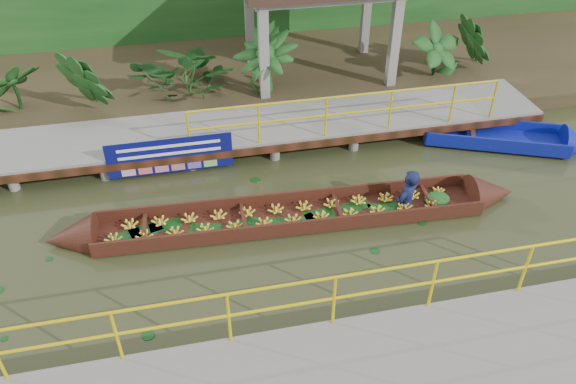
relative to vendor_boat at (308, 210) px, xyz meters
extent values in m
plane|color=#32351A|center=(-1.24, -0.28, -0.24)|extent=(80.00, 80.00, 0.00)
cube|color=#2E2617|center=(-1.24, 7.22, -0.01)|extent=(30.00, 8.00, 0.45)
cube|color=gray|center=(-1.24, 3.22, 0.26)|extent=(16.00, 2.00, 0.15)
cube|color=black|center=(-1.24, 2.22, 0.18)|extent=(16.00, 0.12, 0.18)
cylinder|color=yellow|center=(1.51, 2.27, 1.34)|extent=(7.50, 0.05, 0.05)
cylinder|color=yellow|center=(1.51, 2.27, 0.89)|extent=(7.50, 0.05, 0.05)
cylinder|color=yellow|center=(1.51, 2.27, 0.84)|extent=(0.05, 0.05, 1.00)
cylinder|color=gray|center=(-5.24, 2.42, -0.02)|extent=(0.24, 0.24, 0.55)
cylinder|color=gray|center=(-5.24, 4.02, -0.02)|extent=(0.24, 0.24, 0.55)
cylinder|color=gray|center=(-3.24, 2.42, -0.02)|extent=(0.24, 0.24, 0.55)
cylinder|color=gray|center=(-3.24, 4.02, -0.02)|extent=(0.24, 0.24, 0.55)
cylinder|color=gray|center=(-1.24, 2.42, -0.02)|extent=(0.24, 0.24, 0.55)
cylinder|color=gray|center=(-1.24, 4.02, -0.02)|extent=(0.24, 0.24, 0.55)
cylinder|color=gray|center=(0.76, 2.42, -0.02)|extent=(0.24, 0.24, 0.55)
cylinder|color=gray|center=(0.76, 4.02, -0.02)|extent=(0.24, 0.24, 0.55)
cylinder|color=gray|center=(2.76, 2.42, -0.02)|extent=(0.24, 0.24, 0.55)
cylinder|color=gray|center=(2.76, 4.02, -0.02)|extent=(0.24, 0.24, 0.55)
cylinder|color=gray|center=(4.76, 2.42, -0.02)|extent=(0.24, 0.24, 0.55)
cylinder|color=gray|center=(4.76, 4.02, -0.02)|extent=(0.24, 0.24, 0.55)
cylinder|color=gray|center=(-1.24, 2.42, -0.02)|extent=(0.24, 0.24, 0.55)
cylinder|color=yellow|center=(-0.24, -3.33, 1.41)|extent=(10.00, 0.05, 0.05)
cylinder|color=yellow|center=(-0.24, -3.33, 0.96)|extent=(10.00, 0.05, 0.05)
cylinder|color=yellow|center=(-0.24, -3.33, 0.91)|extent=(0.05, 0.05, 1.00)
cube|color=gray|center=(-0.04, 4.82, 1.36)|extent=(0.25, 0.25, 2.80)
cube|color=gray|center=(3.56, 4.82, 1.36)|extent=(0.25, 0.25, 2.80)
cube|color=gray|center=(-0.04, 7.22, 1.36)|extent=(0.25, 0.25, 2.80)
cube|color=gray|center=(3.56, 7.22, 1.36)|extent=(0.25, 0.25, 2.80)
cube|color=black|center=(-0.36, 0.02, -0.18)|extent=(8.05, 1.36, 0.06)
cube|color=black|center=(-0.34, 0.52, -0.04)|extent=(8.01, 0.42, 0.34)
cube|color=black|center=(-0.38, -0.48, -0.04)|extent=(8.01, 0.42, 0.34)
cone|color=black|center=(-4.81, 0.22, -0.10)|extent=(1.04, 1.01, 0.96)
cone|color=black|center=(4.10, -0.18, -0.10)|extent=(1.04, 1.01, 0.96)
ellipsoid|color=#144015|center=(2.84, -0.13, -0.08)|extent=(0.58, 0.47, 0.26)
imported|color=#10163B|center=(2.14, -0.10, 0.72)|extent=(0.76, 0.71, 1.74)
cube|color=#0D178F|center=(5.34, 1.93, -0.12)|extent=(3.56, 2.28, 0.11)
cube|color=#0D178F|center=(5.54, 2.41, 0.01)|extent=(3.19, 1.39, 0.34)
cube|color=#0D178F|center=(5.14, 1.46, 0.01)|extent=(3.19, 1.39, 0.34)
cube|color=#0D178F|center=(3.76, 2.60, 0.01)|extent=(0.46, 0.98, 0.34)
cone|color=#0D178F|center=(7.13, 1.18, -0.06)|extent=(1.00, 1.15, 0.96)
cube|color=black|center=(4.81, 2.15, 0.06)|extent=(0.50, 0.99, 0.06)
cube|color=#0B0E5B|center=(-2.71, 2.20, 0.31)|extent=(2.84, 0.03, 0.89)
cube|color=white|center=(-2.71, 2.18, 0.58)|extent=(2.31, 0.01, 0.07)
cube|color=white|center=(-2.71, 2.18, 0.38)|extent=(2.31, 0.01, 0.07)
imported|color=#144015|center=(-6.47, 5.02, 1.09)|extent=(1.40, 1.40, 1.75)
imported|color=#144015|center=(-4.47, 5.02, 1.09)|extent=(1.40, 1.40, 1.75)
imported|color=#144015|center=(-1.97, 5.02, 1.09)|extent=(1.40, 1.40, 1.75)
imported|color=#144015|center=(0.03, 5.02, 1.09)|extent=(1.40, 1.40, 1.75)
imported|color=#144015|center=(5.03, 5.02, 1.09)|extent=(1.40, 1.40, 1.75)
imported|color=#144015|center=(6.53, 5.02, 1.09)|extent=(1.40, 1.40, 1.75)
camera|label=1|loc=(-2.34, -8.86, 7.32)|focal=35.00mm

